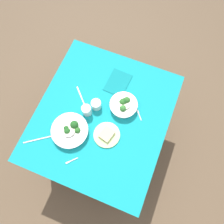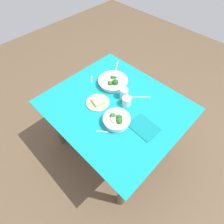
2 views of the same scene
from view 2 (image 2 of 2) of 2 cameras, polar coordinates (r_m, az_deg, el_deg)
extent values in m
plane|color=brown|center=(2.15, 0.84, -10.19)|extent=(6.00, 6.00, 0.00)
cube|color=teal|center=(1.56, 1.13, 2.13)|extent=(1.14, 1.01, 0.01)
cube|color=brown|center=(1.58, 1.13, 1.76)|extent=(1.11, 0.98, 0.02)
cylinder|color=brown|center=(1.94, 19.19, -6.03)|extent=(0.07, 0.07, 0.68)
cylinder|color=brown|center=(2.24, -0.51, 7.74)|extent=(0.07, 0.07, 0.68)
cylinder|color=brown|center=(1.61, 3.18, -23.50)|extent=(0.07, 0.07, 0.68)
cylinder|color=brown|center=(1.97, -16.97, -3.96)|extent=(0.07, 0.07, 0.68)
cylinder|color=white|center=(1.43, 1.47, -2.75)|extent=(0.19, 0.19, 0.05)
cylinder|color=white|center=(1.40, 1.50, -2.06)|extent=(0.22, 0.22, 0.01)
sphere|color=#33702D|center=(1.41, 0.27, -1.24)|extent=(0.05, 0.05, 0.05)
sphere|color=#286023|center=(1.40, 2.18, -1.85)|extent=(0.06, 0.06, 0.06)
sphere|color=#1E511E|center=(1.38, 2.22, -2.20)|extent=(0.05, 0.05, 0.05)
sphere|color=#286023|center=(1.37, 2.27, -2.83)|extent=(0.05, 0.05, 0.05)
cylinder|color=beige|center=(1.39, 1.33, -2.00)|extent=(0.09, 0.09, 0.01)
cylinder|color=white|center=(1.73, 0.31, 9.32)|extent=(0.25, 0.25, 0.04)
cylinder|color=white|center=(1.72, 0.31, 9.92)|extent=(0.28, 0.28, 0.01)
sphere|color=#1E511E|center=(1.72, 0.12, 10.52)|extent=(0.05, 0.05, 0.05)
sphere|color=#1E511E|center=(1.73, 0.92, 10.42)|extent=(0.05, 0.05, 0.05)
sphere|color=#1E511E|center=(1.67, 1.00, 9.25)|extent=(0.06, 0.06, 0.06)
sphere|color=#286023|center=(1.67, -0.61, 8.93)|extent=(0.05, 0.05, 0.05)
cylinder|color=beige|center=(1.71, 0.13, 10.41)|extent=(0.10, 0.10, 0.01)
cylinder|color=#B7D684|center=(1.58, -4.46, 2.96)|extent=(0.20, 0.20, 0.01)
cube|color=#CCB284|center=(1.56, -4.50, 3.42)|extent=(0.12, 0.11, 0.03)
cylinder|color=silver|center=(1.54, 4.60, 3.39)|extent=(0.08, 0.08, 0.08)
cylinder|color=silver|center=(1.59, 3.78, 5.86)|extent=(0.07, 0.07, 0.09)
cube|color=#B7B7BC|center=(1.40, -3.58, -6.11)|extent=(0.06, 0.05, 0.00)
cube|color=#B7B7BC|center=(1.40, -1.66, -6.25)|extent=(0.03, 0.03, 0.00)
cube|color=#B7B7BC|center=(1.79, -6.46, 9.87)|extent=(0.06, 0.05, 0.00)
cube|color=#B7B7BC|center=(1.83, -6.42, 10.88)|extent=(0.03, 0.03, 0.00)
cube|color=#B7B7BC|center=(1.64, 8.30, 4.68)|extent=(0.16, 0.16, 0.00)
cube|color=#B7B7BC|center=(1.93, 1.43, 13.84)|extent=(0.13, 0.18, 0.00)
cube|color=#0F777D|center=(1.44, 9.91, -4.66)|extent=(0.23, 0.18, 0.01)
camera|label=1|loc=(1.33, -53.17, 62.24)|focal=35.42mm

